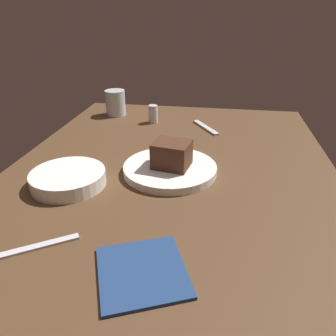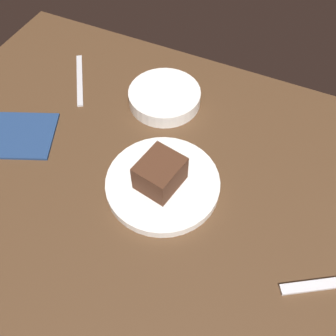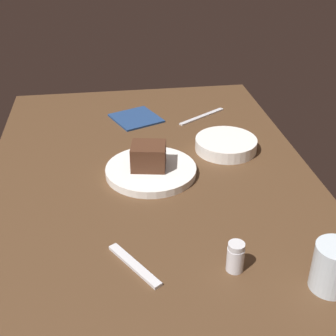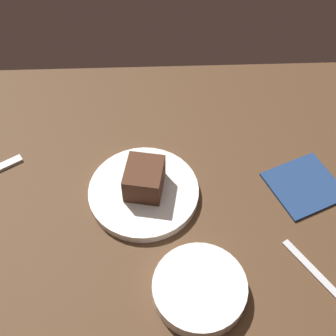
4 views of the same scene
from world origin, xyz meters
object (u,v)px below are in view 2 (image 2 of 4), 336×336
Objects in this scene: chocolate_cake_slice at (160,173)px; dessert_spoon at (322,285)px; dessert_plate at (162,185)px; butter_knife at (80,80)px; folded_napkin at (23,135)px; side_bowl at (165,97)px.

dessert_spoon is at bearing -10.79° from chocolate_cake_slice.
dessert_spoon is (34.11, -6.75, -0.63)cm from dessert_plate.
dessert_spoon reaches higher than butter_knife.
dessert_plate is at bearing 24.69° from butter_knife.
dessert_spoon is 1.06× the size of folded_napkin.
chocolate_cake_slice reaches higher than dessert_plate.
side_bowl is 1.22× the size of folded_napkin.
chocolate_cake_slice is 0.57× the size of dessert_spoon.
folded_napkin is (-24.64, -23.39, -1.41)cm from side_bowl.
folded_napkin is (-1.59, -21.37, 0.05)cm from butter_knife.
chocolate_cake_slice reaches higher than butter_knife.
dessert_plate is at bearing 34.41° from chocolate_cake_slice.
side_bowl is 34.00cm from folded_napkin.
dessert_plate is 34.74cm from folded_napkin.
butter_knife is at bearing -175.01° from side_bowl.
side_bowl is at bearing 113.17° from chocolate_cake_slice.
chocolate_cake_slice is at bearing -145.59° from dessert_plate.
dessert_plate is 24.87cm from side_bowl.
folded_napkin reaches higher than butter_knife.
butter_knife is 1.34× the size of folded_napkin.
butter_knife is (-67.26, 27.45, -0.10)cm from dessert_spoon.
dessert_plate reaches higher than folded_napkin.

